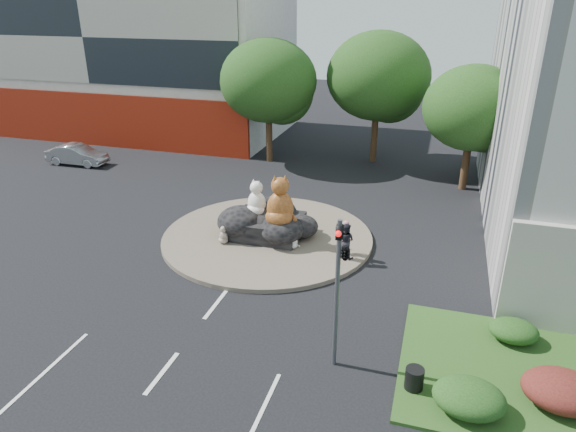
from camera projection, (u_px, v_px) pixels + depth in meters
name	position (u px, v px, depth m)	size (l,w,h in m)	color
ground	(162.00, 373.00, 15.88)	(120.00, 120.00, 0.00)	black
roundabout_island	(267.00, 237.00, 24.62)	(10.00, 10.00, 0.20)	brown
rock_plinth	(267.00, 226.00, 24.40)	(3.20, 2.60, 0.90)	black
shophouse_block	(133.00, 55.00, 42.77)	(25.20, 12.30, 17.40)	silver
grass_verge	(571.00, 386.00, 15.27)	(10.00, 6.00, 0.12)	#264918
tree_left	(270.00, 85.00, 34.23)	(6.46, 6.46, 8.27)	#382314
tree_mid	(379.00, 80.00, 33.98)	(6.84, 6.84, 8.76)	#382314
tree_right	(474.00, 112.00, 29.23)	(5.70, 5.70, 7.30)	#382314
hedge_near_green	(469.00, 398.00, 14.12)	(2.00, 1.60, 0.90)	#163B13
hedge_red	(563.00, 391.00, 14.31)	(2.20, 1.76, 0.99)	#451213
hedge_back_green	(514.00, 331.00, 17.09)	(1.60, 1.28, 0.72)	#163B13
traffic_light	(341.00, 264.00, 14.83)	(0.44, 1.24, 5.00)	#595B60
cat_white	(257.00, 198.00, 24.16)	(1.07, 0.93, 1.79)	white
cat_tabby	(280.00, 200.00, 23.09)	(1.42, 1.23, 2.37)	#A85723
kitten_calico	(223.00, 234.00, 23.63)	(0.52, 0.45, 0.87)	beige
kitten_white	(293.00, 240.00, 23.16)	(0.48, 0.41, 0.79)	silver
pedestrian_pink	(345.00, 237.00, 22.52)	(0.58, 0.38, 1.59)	#C17D86
pedestrian_dark	(346.00, 241.00, 22.15)	(0.78, 0.61, 1.61)	black
parked_car	(77.00, 155.00, 35.19)	(1.45, 4.17, 1.37)	#A0A3A8
litter_bin	(414.00, 378.00, 15.00)	(0.55, 0.55, 0.67)	black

